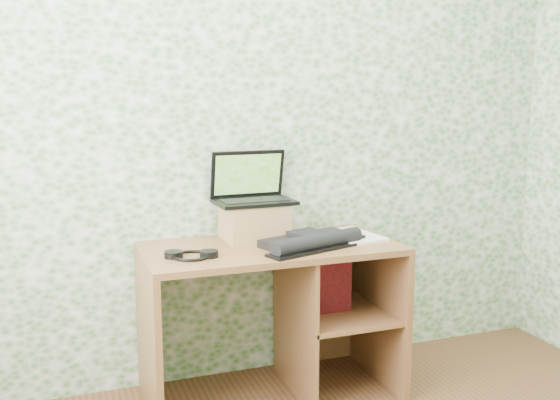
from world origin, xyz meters
name	(u,v)px	position (x,y,z in m)	size (l,w,h in m)	color
wall_back	(250,125)	(0.00, 1.75, 1.30)	(3.50, 3.50, 0.00)	white
desk	(284,296)	(0.08, 1.47, 0.48)	(1.20, 0.60, 0.75)	brown
riser	(254,222)	(-0.04, 1.58, 0.84)	(0.30, 0.25, 0.18)	#9E7C47
laptop	(252,190)	(-0.04, 1.63, 0.99)	(0.38, 0.28, 0.25)	black
keyboard	(312,241)	(0.17, 1.35, 0.78)	(0.54, 0.42, 0.07)	black
headphones	(191,255)	(-0.40, 1.35, 0.76)	(0.23, 0.21, 0.03)	black
notepad	(352,236)	(0.43, 1.46, 0.76)	(0.22, 0.32, 0.01)	white
mouse	(353,233)	(0.41, 1.41, 0.79)	(0.07, 0.12, 0.04)	silver
pen	(355,230)	(0.49, 1.53, 0.77)	(0.01, 0.01, 0.14)	black
red_box	(325,282)	(0.28, 1.44, 0.54)	(0.25, 0.08, 0.30)	maroon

